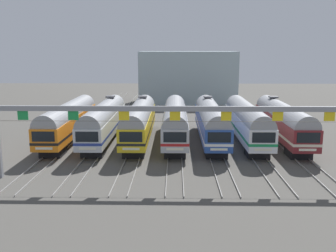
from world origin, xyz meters
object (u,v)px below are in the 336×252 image
(commuter_train_stainless, at_px, (175,120))
(commuter_train_silver, at_px, (104,120))
(commuter_train_blue, at_px, (211,120))
(commuter_train_maroon, at_px, (283,121))
(commuter_train_orange, at_px, (68,120))
(commuter_train_white, at_px, (247,121))
(commuter_train_yellow, at_px, (139,120))
(catenary_gantry, at_px, (175,118))

(commuter_train_stainless, bearing_deg, commuter_train_silver, 179.97)
(commuter_train_blue, bearing_deg, commuter_train_maroon, 0.00)
(commuter_train_orange, xyz_separation_m, commuter_train_white, (21.86, 0.00, 0.00))
(commuter_train_orange, distance_m, commuter_train_silver, 4.37)
(commuter_train_yellow, distance_m, commuter_train_white, 13.11)
(commuter_train_orange, distance_m, commuter_train_white, 21.86)
(commuter_train_silver, distance_m, commuter_train_white, 17.49)
(commuter_train_yellow, xyz_separation_m, commuter_train_blue, (8.74, 0.00, 0.00))
(commuter_train_orange, bearing_deg, commuter_train_yellow, 0.03)
(commuter_train_silver, distance_m, catenary_gantry, 16.32)
(commuter_train_stainless, bearing_deg, catenary_gantry, -90.00)
(commuter_train_silver, distance_m, commuter_train_blue, 13.11)
(commuter_train_stainless, bearing_deg, commuter_train_maroon, 0.02)
(commuter_train_silver, height_order, commuter_train_yellow, same)
(commuter_train_blue, xyz_separation_m, catenary_gantry, (-4.37, -13.50, 2.77))
(commuter_train_silver, xyz_separation_m, commuter_train_yellow, (4.37, 0.00, 0.00))
(commuter_train_blue, bearing_deg, catenary_gantry, -107.94)
(commuter_train_maroon, bearing_deg, commuter_train_yellow, 180.00)
(commuter_train_stainless, height_order, commuter_train_blue, commuter_train_blue)
(commuter_train_blue, height_order, catenary_gantry, catenary_gantry)
(commuter_train_blue, bearing_deg, commuter_train_yellow, 180.00)
(commuter_train_silver, relative_size, commuter_train_yellow, 1.00)
(commuter_train_maroon, bearing_deg, commuter_train_orange, -179.99)
(commuter_train_silver, xyz_separation_m, catenary_gantry, (8.74, -13.50, 2.77))
(commuter_train_blue, bearing_deg, commuter_train_stainless, -179.94)
(commuter_train_silver, height_order, commuter_train_white, commuter_train_silver)
(commuter_train_blue, distance_m, catenary_gantry, 14.46)
(commuter_train_yellow, bearing_deg, commuter_train_orange, -179.97)
(commuter_train_yellow, relative_size, catenary_gantry, 0.57)
(commuter_train_yellow, bearing_deg, commuter_train_maroon, 0.00)
(commuter_train_orange, relative_size, commuter_train_silver, 1.00)
(commuter_train_stainless, xyz_separation_m, commuter_train_blue, (4.37, 0.00, 0.00))
(commuter_train_white, relative_size, commuter_train_maroon, 1.00)
(catenary_gantry, bearing_deg, commuter_train_silver, 122.93)
(commuter_train_yellow, bearing_deg, commuter_train_stainless, -0.06)
(commuter_train_maroon, relative_size, catenary_gantry, 0.57)
(commuter_train_stainless, xyz_separation_m, catenary_gantry, (0.00, -13.49, 2.78))
(commuter_train_blue, distance_m, commuter_train_maroon, 8.74)
(commuter_train_stainless, height_order, commuter_train_white, same)
(commuter_train_silver, relative_size, catenary_gantry, 0.57)
(commuter_train_yellow, bearing_deg, commuter_train_silver, 180.00)
(commuter_train_maroon, height_order, catenary_gantry, catenary_gantry)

